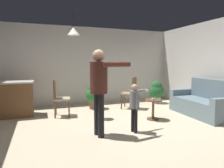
{
  "coord_description": "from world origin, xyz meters",
  "views": [
    {
      "loc": [
        -1.68,
        -3.87,
        1.46
      ],
      "look_at": [
        -0.21,
        0.1,
        1.0
      ],
      "focal_mm": 31.97,
      "sensor_mm": 36.0,
      "label": 1
    }
  ],
  "objects_px": {
    "side_table_by_couch": "(153,107)",
    "dining_chair_near_wall": "(131,92)",
    "couch_floral": "(203,103)",
    "potted_plant_corner": "(157,91)",
    "potted_plant_by_wall": "(94,94)",
    "spare_remote_on_table": "(153,99)",
    "dining_chair_by_counter": "(59,96)",
    "person_adult": "(99,83)",
    "person_child": "(135,102)",
    "kitchen_counter": "(9,99)"
  },
  "relations": [
    {
      "from": "side_table_by_couch",
      "to": "dining_chair_near_wall",
      "type": "xyz_separation_m",
      "value": [
        0.0,
        1.32,
        0.22
      ]
    },
    {
      "from": "couch_floral",
      "to": "potted_plant_corner",
      "type": "relative_size",
      "value": 2.3
    },
    {
      "from": "potted_plant_by_wall",
      "to": "spare_remote_on_table",
      "type": "xyz_separation_m",
      "value": [
        1.07,
        -1.72,
        0.07
      ]
    },
    {
      "from": "side_table_by_couch",
      "to": "dining_chair_by_counter",
      "type": "distance_m",
      "value": 2.51
    },
    {
      "from": "person_adult",
      "to": "person_child",
      "type": "bearing_deg",
      "value": 77.89
    },
    {
      "from": "dining_chair_by_counter",
      "to": "potted_plant_corner",
      "type": "relative_size",
      "value": 1.25
    },
    {
      "from": "side_table_by_couch",
      "to": "person_adult",
      "type": "bearing_deg",
      "value": -158.97
    },
    {
      "from": "dining_chair_near_wall",
      "to": "spare_remote_on_table",
      "type": "height_order",
      "value": "dining_chair_near_wall"
    },
    {
      "from": "potted_plant_by_wall",
      "to": "spare_remote_on_table",
      "type": "distance_m",
      "value": 2.03
    },
    {
      "from": "kitchen_counter",
      "to": "side_table_by_couch",
      "type": "relative_size",
      "value": 2.42
    },
    {
      "from": "potted_plant_corner",
      "to": "dining_chair_by_counter",
      "type": "bearing_deg",
      "value": -169.56
    },
    {
      "from": "person_child",
      "to": "potted_plant_by_wall",
      "type": "xyz_separation_m",
      "value": [
        -0.22,
        2.38,
        -0.17
      ]
    },
    {
      "from": "couch_floral",
      "to": "dining_chair_by_counter",
      "type": "bearing_deg",
      "value": 74.31
    },
    {
      "from": "dining_chair_by_counter",
      "to": "potted_plant_by_wall",
      "type": "distance_m",
      "value": 1.26
    },
    {
      "from": "side_table_by_couch",
      "to": "person_adult",
      "type": "height_order",
      "value": "person_adult"
    },
    {
      "from": "kitchen_counter",
      "to": "potted_plant_by_wall",
      "type": "relative_size",
      "value": 1.49
    },
    {
      "from": "potted_plant_corner",
      "to": "potted_plant_by_wall",
      "type": "xyz_separation_m",
      "value": [
        -2.34,
        -0.08,
        0.02
      ]
    },
    {
      "from": "couch_floral",
      "to": "dining_chair_by_counter",
      "type": "height_order",
      "value": "same"
    },
    {
      "from": "person_child",
      "to": "dining_chair_near_wall",
      "type": "relative_size",
      "value": 1.02
    },
    {
      "from": "side_table_by_couch",
      "to": "potted_plant_corner",
      "type": "relative_size",
      "value": 0.65
    },
    {
      "from": "dining_chair_by_counter",
      "to": "potted_plant_corner",
      "type": "height_order",
      "value": "dining_chair_by_counter"
    },
    {
      "from": "person_child",
      "to": "spare_remote_on_table",
      "type": "bearing_deg",
      "value": 120.23
    },
    {
      "from": "dining_chair_near_wall",
      "to": "potted_plant_corner",
      "type": "distance_m",
      "value": 1.34
    },
    {
      "from": "dining_chair_by_counter",
      "to": "side_table_by_couch",
      "type": "bearing_deg",
      "value": 70.39
    },
    {
      "from": "kitchen_counter",
      "to": "person_child",
      "type": "height_order",
      "value": "person_child"
    },
    {
      "from": "spare_remote_on_table",
      "to": "person_adult",
      "type": "bearing_deg",
      "value": -159.09
    },
    {
      "from": "dining_chair_near_wall",
      "to": "potted_plant_by_wall",
      "type": "height_order",
      "value": "dining_chair_near_wall"
    },
    {
      "from": "side_table_by_couch",
      "to": "dining_chair_near_wall",
      "type": "bearing_deg",
      "value": 89.83
    },
    {
      "from": "person_child",
      "to": "couch_floral",
      "type": "bearing_deg",
      "value": 95.39
    },
    {
      "from": "couch_floral",
      "to": "person_adult",
      "type": "relative_size",
      "value": 1.08
    },
    {
      "from": "side_table_by_couch",
      "to": "potted_plant_by_wall",
      "type": "relative_size",
      "value": 0.62
    },
    {
      "from": "side_table_by_couch",
      "to": "dining_chair_near_wall",
      "type": "distance_m",
      "value": 1.34
    },
    {
      "from": "person_adult",
      "to": "dining_chair_by_counter",
      "type": "xyz_separation_m",
      "value": [
        -0.61,
        1.77,
        -0.51
      ]
    },
    {
      "from": "kitchen_counter",
      "to": "spare_remote_on_table",
      "type": "relative_size",
      "value": 9.69
    },
    {
      "from": "person_child",
      "to": "dining_chair_near_wall",
      "type": "height_order",
      "value": "person_child"
    },
    {
      "from": "dining_chair_near_wall",
      "to": "potted_plant_corner",
      "type": "bearing_deg",
      "value": -28.85
    },
    {
      "from": "person_child",
      "to": "kitchen_counter",
      "type": "bearing_deg",
      "value": -138.38
    },
    {
      "from": "couch_floral",
      "to": "person_adult",
      "type": "height_order",
      "value": "person_adult"
    },
    {
      "from": "person_adult",
      "to": "dining_chair_near_wall",
      "type": "height_order",
      "value": "person_adult"
    },
    {
      "from": "person_adult",
      "to": "spare_remote_on_table",
      "type": "distance_m",
      "value": 1.78
    },
    {
      "from": "person_adult",
      "to": "dining_chair_near_wall",
      "type": "bearing_deg",
      "value": 132.34
    },
    {
      "from": "couch_floral",
      "to": "spare_remote_on_table",
      "type": "relative_size",
      "value": 14.16
    },
    {
      "from": "person_child",
      "to": "potted_plant_corner",
      "type": "relative_size",
      "value": 1.27
    },
    {
      "from": "potted_plant_corner",
      "to": "potted_plant_by_wall",
      "type": "bearing_deg",
      "value": -178.04
    },
    {
      "from": "spare_remote_on_table",
      "to": "dining_chair_near_wall",
      "type": "bearing_deg",
      "value": 89.23
    },
    {
      "from": "side_table_by_couch",
      "to": "potted_plant_corner",
      "type": "xyz_separation_m",
      "value": [
        1.25,
        1.79,
        0.11
      ]
    },
    {
      "from": "couch_floral",
      "to": "person_child",
      "type": "distance_m",
      "value": 2.47
    },
    {
      "from": "spare_remote_on_table",
      "to": "dining_chair_by_counter",
      "type": "bearing_deg",
      "value": 152.31
    },
    {
      "from": "kitchen_counter",
      "to": "spare_remote_on_table",
      "type": "xyz_separation_m",
      "value": [
        3.47,
        -1.58,
        0.06
      ]
    },
    {
      "from": "potted_plant_by_wall",
      "to": "spare_remote_on_table",
      "type": "relative_size",
      "value": 6.49
    }
  ]
}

